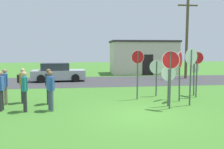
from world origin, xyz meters
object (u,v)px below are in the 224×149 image
person_in_blue (23,83)px  stop_sign_leaning_right (170,71)px  stop_sign_rear_left (191,67)px  person_holding_notes (50,88)px  utility_pole (187,37)px  person_in_teal (49,84)px  stop_sign_low_front (180,67)px  person_in_dark_shirt (5,84)px  stop_sign_nearest (194,72)px  stop_sign_leaning_left (197,67)px  stop_sign_rear_right (156,72)px  stop_sign_tallest (170,69)px  stop_sign_far_back (169,79)px  person_near_signs (0,89)px  parked_car_on_street (58,73)px  person_with_sunhat (25,89)px  stop_sign_center_cluster (138,66)px

person_in_blue → stop_sign_leaning_right: bearing=-1.0°
stop_sign_rear_left → person_holding_notes: 6.34m
utility_pole → person_holding_notes: 14.87m
utility_pole → stop_sign_rear_left: (-4.31, -9.87, -1.91)m
stop_sign_leaning_right → person_in_teal: 6.07m
stop_sign_low_front → person_in_dark_shirt: size_ratio=1.48×
stop_sign_nearest → person_in_teal: (-7.78, -1.10, -0.41)m
stop_sign_nearest → stop_sign_leaning_left: stop_sign_leaning_left is taller
stop_sign_leaning_left → stop_sign_rear_right: bearing=164.3°
stop_sign_tallest → stop_sign_rear_right: bearing=84.2°
stop_sign_tallest → stop_sign_low_front: 1.75m
stop_sign_leaning_right → stop_sign_far_back: size_ratio=1.18×
stop_sign_leaning_right → person_in_dark_shirt: (-8.08, -0.09, -0.52)m
stop_sign_rear_right → person_near_signs: stop_sign_rear_right is taller
utility_pole → stop_sign_tallest: 11.91m
stop_sign_tallest → person_in_blue: stop_sign_tallest is taller
stop_sign_rear_right → stop_sign_nearest: bearing=-3.2°
stop_sign_nearest → person_in_dark_shirt: bearing=-174.6°
stop_sign_nearest → stop_sign_leaning_left: bearing=-99.4°
stop_sign_leaning_right → stop_sign_rear_left: stop_sign_rear_left is taller
stop_sign_tallest → person_holding_notes: stop_sign_tallest is taller
stop_sign_nearest → stop_sign_far_back: (-2.32, -2.21, -0.10)m
parked_car_on_street → stop_sign_rear_right: (6.12, -7.14, 0.69)m
stop_sign_leaning_right → person_in_blue: stop_sign_leaning_right is taller
stop_sign_low_front → stop_sign_far_back: (-0.92, -0.94, -0.46)m
stop_sign_rear_left → person_in_teal: bearing=170.7°
parked_car_on_street → stop_sign_low_front: stop_sign_low_front is taller
stop_sign_rear_left → stop_sign_leaning_left: (1.18, 1.71, -0.14)m
utility_pole → stop_sign_leaning_left: (-3.13, -8.17, -2.05)m
person_in_teal → person_in_dark_shirt: same height
stop_sign_far_back → stop_sign_leaning_right: bearing=67.1°
stop_sign_leaning_left → person_with_sunhat: size_ratio=1.47×
stop_sign_center_cluster → person_in_teal: (-4.41, -0.51, -0.78)m
parked_car_on_street → person_with_sunhat: 9.64m
stop_sign_rear_left → stop_sign_far_back: (-1.06, -0.04, -0.54)m
parked_car_on_street → person_in_dark_shirt: person_in_dark_shirt is taller
stop_sign_rear_right → stop_sign_far_back: 2.34m
person_with_sunhat → person_in_blue: size_ratio=1.00×
utility_pole → person_in_teal: size_ratio=4.19×
stop_sign_tallest → person_with_sunhat: size_ratio=1.50×
person_near_signs → person_with_sunhat: same height
parked_car_on_street → stop_sign_far_back: stop_sign_far_back is taller
stop_sign_low_front → stop_sign_far_back: stop_sign_low_front is taller
person_holding_notes → person_in_dark_shirt: bearing=148.3°
person_with_sunhat → stop_sign_rear_right: bearing=21.1°
person_holding_notes → person_with_sunhat: bearing=-179.3°
stop_sign_rear_right → stop_sign_leaning_right: bearing=-67.7°
person_near_signs → person_in_dark_shirt: same height
person_with_sunhat → person_in_blue: (-0.49, 1.66, 0.03)m
stop_sign_low_front → person_with_sunhat: stop_sign_low_front is taller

